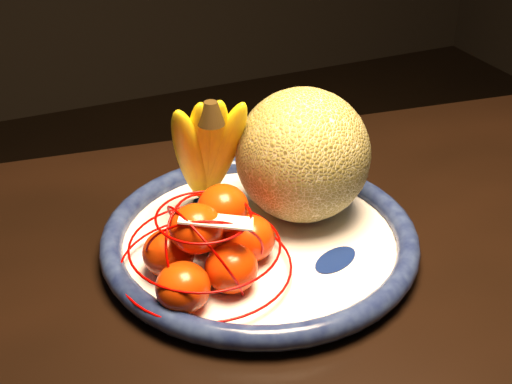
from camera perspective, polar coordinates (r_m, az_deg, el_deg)
name	(u,v)px	position (r m, az deg, el deg)	size (l,w,h in m)	color
dining_table	(286,379)	(0.76, 2.39, -14.70)	(1.49, 1.00, 0.70)	black
fruit_bowl	(260,239)	(0.80, 0.28, -3.79)	(0.35, 0.35, 0.03)	white
cantaloupe	(303,155)	(0.80, 3.77, 2.96)	(0.15, 0.15, 0.15)	olive
banana_bunch	(206,148)	(0.80, -3.99, 3.53)	(0.11, 0.11, 0.17)	yellow
mandarin_bag	(208,246)	(0.73, -3.85, -4.30)	(0.23, 0.23, 0.11)	#FF470A
price_tag	(216,220)	(0.69, -3.22, -2.29)	(0.07, 0.03, 0.00)	white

